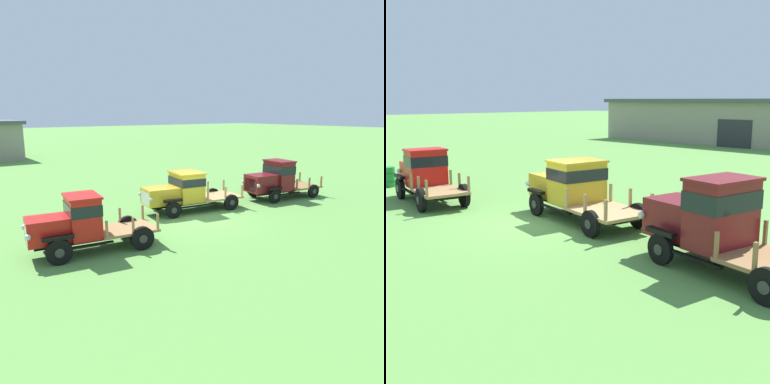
# 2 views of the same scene
# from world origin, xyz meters

# --- Properties ---
(ground_plane) EXTENTS (240.00, 240.00, 0.00)m
(ground_plane) POSITION_xyz_m (0.00, 0.00, 0.00)
(ground_plane) COLOR #5B9342
(farm_shed) EXTENTS (23.65, 8.31, 4.17)m
(farm_shed) POSITION_xyz_m (-12.37, 32.38, 2.11)
(farm_shed) COLOR gray
(farm_shed) RESTS_ON ground
(vintage_truck_foreground_near) EXTENTS (4.87, 2.42, 2.13)m
(vintage_truck_foreground_near) POSITION_xyz_m (-6.08, -0.84, 1.11)
(vintage_truck_foreground_near) COLOR black
(vintage_truck_foreground_near) RESTS_ON ground
(vintage_truck_second_in_line) EXTENTS (5.51, 2.69, 2.06)m
(vintage_truck_second_in_line) POSITION_xyz_m (0.28, 1.59, 1.09)
(vintage_truck_second_in_line) COLOR black
(vintage_truck_second_in_line) RESTS_ON ground
(vintage_truck_midrow_center) EXTENTS (5.05, 2.58, 2.27)m
(vintage_truck_midrow_center) POSITION_xyz_m (6.34, 0.70, 1.16)
(vintage_truck_midrow_center) COLOR black
(vintage_truck_midrow_center) RESTS_ON ground
(oil_drum_beside_row) EXTENTS (0.57, 0.57, 0.95)m
(oil_drum_beside_row) POSITION_xyz_m (-10.18, -0.75, 0.47)
(oil_drum_beside_row) COLOR #1E7F33
(oil_drum_beside_row) RESTS_ON ground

